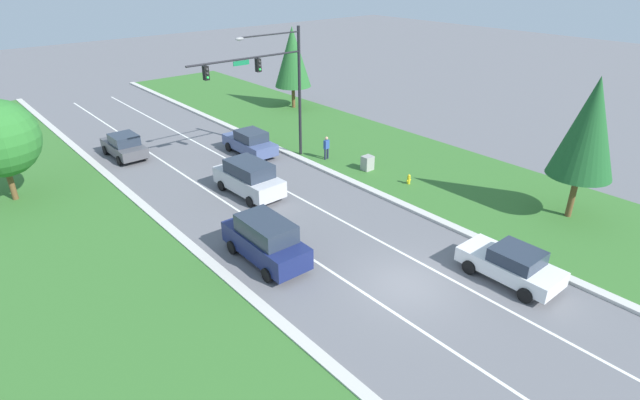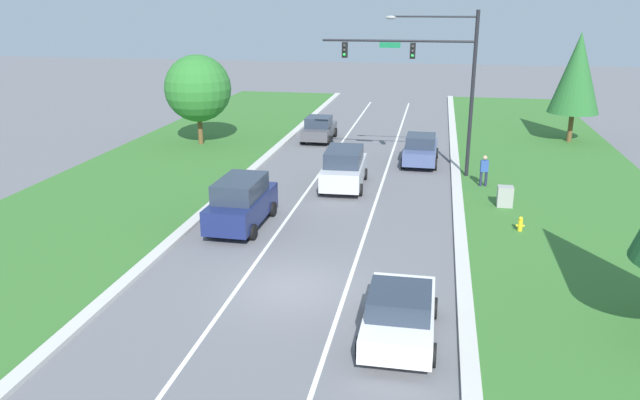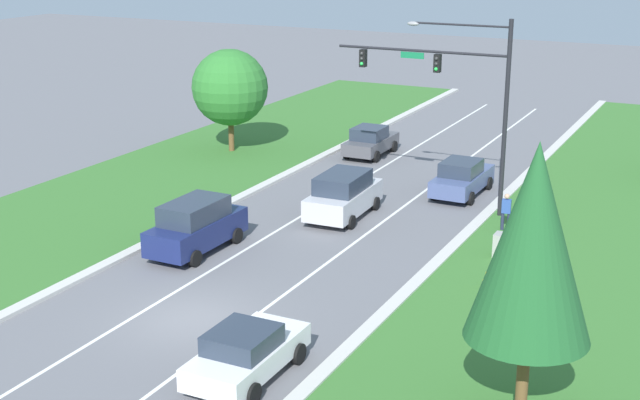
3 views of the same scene
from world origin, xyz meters
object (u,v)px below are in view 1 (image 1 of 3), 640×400
at_px(fire_hydrant, 409,180).
at_px(conifer_far_right_tree, 292,57).
at_px(traffic_signal_mast, 272,77).
at_px(silver_suv, 249,178).
at_px(conifer_near_right_tree, 589,128).
at_px(utility_cabinet, 367,164).
at_px(graphite_sedan, 124,146).
at_px(white_sedan, 511,264).
at_px(pedestrian, 326,147).
at_px(slate_blue_sedan, 250,142).
at_px(navy_suv, 266,240).

bearing_deg(fire_hydrant, conifer_far_right_tree, 74.16).
xyz_separation_m(traffic_signal_mast, silver_suv, (-4.09, -3.09, -4.77)).
bearing_deg(conifer_near_right_tree, utility_cabinet, 107.47).
height_order(fire_hydrant, conifer_far_right_tree, conifer_far_right_tree).
bearing_deg(conifer_far_right_tree, utility_cabinet, -110.12).
bearing_deg(conifer_near_right_tree, graphite_sedan, 121.33).
height_order(white_sedan, conifer_far_right_tree, conifer_far_right_tree).
xyz_separation_m(pedestrian, conifer_far_right_tree, (6.36, 12.03, 3.71)).
bearing_deg(fire_hydrant, graphite_sedan, 125.72).
distance_m(pedestrian, conifer_near_right_tree, 15.99).
height_order(white_sedan, silver_suv, silver_suv).
distance_m(white_sedan, slate_blue_sedan, 20.31).
height_order(traffic_signal_mast, navy_suv, traffic_signal_mast).
xyz_separation_m(slate_blue_sedan, conifer_far_right_tree, (9.71, 7.64, 3.79)).
distance_m(navy_suv, conifer_far_right_tree, 26.25).
bearing_deg(slate_blue_sedan, utility_cabinet, -60.71).
xyz_separation_m(graphite_sedan, pedestrian, (10.40, -9.55, 0.11)).
height_order(silver_suv, fire_hydrant, silver_suv).
distance_m(slate_blue_sedan, conifer_far_right_tree, 12.92).
bearing_deg(conifer_far_right_tree, conifer_near_right_tree, -94.10).
relative_size(fire_hydrant, conifer_far_right_tree, 0.10).
distance_m(silver_suv, conifer_far_right_tree, 19.19).
distance_m(white_sedan, utility_cabinet, 13.33).
relative_size(traffic_signal_mast, navy_suv, 1.83).
bearing_deg(conifer_far_right_tree, pedestrian, -117.85).
xyz_separation_m(white_sedan, graphite_sedan, (-7.15, 25.46, 0.04)).
relative_size(utility_cabinet, conifer_near_right_tree, 0.13).
relative_size(silver_suv, pedestrian, 2.86).
xyz_separation_m(graphite_sedan, fire_hydrant, (11.51, -16.00, -0.49)).
xyz_separation_m(white_sedan, navy_suv, (-7.18, 8.08, 0.28)).
relative_size(slate_blue_sedan, navy_suv, 0.97).
relative_size(conifer_near_right_tree, conifer_far_right_tree, 1.04).
distance_m(traffic_signal_mast, white_sedan, 18.49).
height_order(white_sedan, navy_suv, navy_suv).
bearing_deg(conifer_far_right_tree, navy_suv, -130.21).
relative_size(traffic_signal_mast, pedestrian, 5.18).
relative_size(traffic_signal_mast, fire_hydrant, 12.50).
height_order(navy_suv, pedestrian, navy_suv).
bearing_deg(conifer_near_right_tree, conifer_far_right_tree, 85.90).
bearing_deg(conifer_near_right_tree, silver_suv, 130.16).
height_order(silver_suv, navy_suv, navy_suv).
bearing_deg(navy_suv, utility_cabinet, 23.28).
relative_size(white_sedan, conifer_near_right_tree, 0.57).
xyz_separation_m(silver_suv, navy_suv, (-3.38, -6.63, 0.05)).
bearing_deg(silver_suv, pedestrian, 7.48).
distance_m(traffic_signal_mast, slate_blue_sedan, 5.54).
bearing_deg(fire_hydrant, white_sedan, -114.77).
distance_m(silver_suv, conifer_near_right_tree, 18.25).
relative_size(utility_cabinet, fire_hydrant, 1.46).
relative_size(fire_hydrant, conifer_near_right_tree, 0.09).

